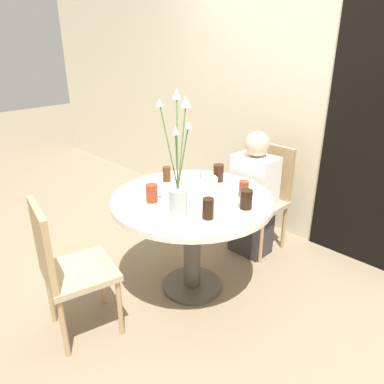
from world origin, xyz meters
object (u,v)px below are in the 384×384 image
Objects in this scene: drink_glass_4 at (246,199)px; drink_glass_0 at (208,208)px; chair_left_flank at (65,264)px; birthday_cake at (201,184)px; drink_glass_1 at (167,174)px; person_boy at (253,199)px; flower_vase at (178,187)px; drink_glass_2 at (244,189)px; chair_right_flank at (264,192)px; drink_glass_5 at (152,193)px; drink_glass_3 at (218,173)px; side_plate at (153,192)px.

drink_glass_0 is at bearing -105.72° from drink_glass_4.
birthday_cake is at bearing -85.93° from chair_left_flank.
drink_glass_1 is 0.78m from person_boy.
flower_vase reaches higher than drink_glass_2.
drink_glass_1 is at bearing -118.36° from person_boy.
chair_left_flank is 1.22× the size of flower_vase.
person_boy is (0.00, -0.16, -0.01)m from chair_right_flank.
drink_glass_5 is (-0.32, 0.06, -0.15)m from flower_vase.
chair_left_flank is at bearing -99.30° from birthday_cake.
drink_glass_1 is 1.03× the size of drink_glass_2.
birthday_cake reaches higher than drink_glass_5.
drink_glass_0 is at bearing -71.70° from person_boy.
birthday_cake is 0.66m from person_boy.
drink_glass_5 is at bearing -98.17° from person_boy.
flower_vase is 0.59m from drink_glass_2.
birthday_cake is at bearing -93.90° from person_boy.
drink_glass_1 is at bearing -171.22° from birthday_cake.
chair_left_flank is 7.52× the size of drink_glass_5.
drink_glass_4 is at bearing -47.80° from drink_glass_2.
drink_glass_1 is (-0.30, -0.05, 0.01)m from birthday_cake.
chair_right_flank is at bearing 66.67° from drink_glass_1.
drink_glass_2 is 0.84× the size of drink_glass_3.
person_boy reaches higher than drink_glass_0.
flower_vase reaches higher than drink_glass_0.
drink_glass_4 reaches higher than drink_glass_5.
chair_left_flank is at bearing -97.28° from person_boy.
drink_glass_4 is 0.61m from drink_glass_5.
flower_vase is 6.87× the size of drink_glass_2.
person_boy reaches higher than chair_left_flank.
side_plate is 0.54m from drink_glass_0.
side_plate is at bearing -65.91° from drink_glass_1.
drink_glass_5 is at bearing -96.03° from drink_glass_3.
drink_glass_4 is at bearing -58.66° from person_boy.
drink_glass_3 is (0.27, 0.28, 0.01)m from drink_glass_1.
person_boy is at bearing 86.10° from birthday_cake.
drink_glass_1 is 0.71m from drink_glass_4.
drink_glass_1 is (-0.34, -0.80, 0.28)m from chair_right_flank.
drink_glass_5 is (-0.14, -1.11, 0.29)m from chair_right_flank.
birthday_cake is (0.16, 0.98, 0.27)m from chair_left_flank.
drink_glass_1 is (-0.10, 0.22, 0.05)m from side_plate.
chair_left_flank is at bearing -95.90° from drink_glass_5.
drink_glass_5 is at bearing -144.57° from drink_glass_4.
chair_left_flank is 3.79× the size of birthday_cake.
drink_glass_0 reaches higher than drink_glass_4.
chair_right_flank is at bearing 99.09° from flower_vase.
flower_vase is (0.23, -0.42, 0.17)m from birthday_cake.
side_plate is 0.17× the size of person_boy.
flower_vase is at bearing -94.73° from drink_glass_2.
drink_glass_1 is at bearing 123.56° from drink_glass_5.
drink_glass_2 is at bearing -16.42° from drink_glass_3.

